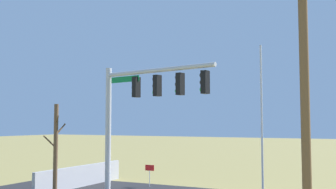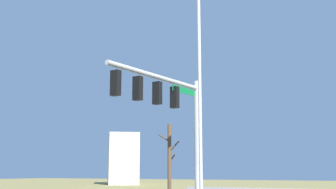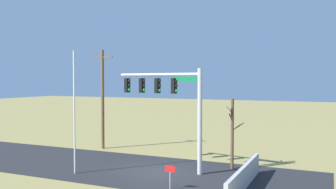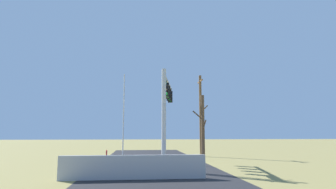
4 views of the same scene
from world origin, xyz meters
name	(u,v)px [view 4 (image 4 of 4)]	position (x,y,z in m)	size (l,w,h in m)	color
ground_plane	(154,166)	(0.00, 0.00, 0.00)	(160.00, 160.00, 0.00)	olive
road_surface	(151,160)	(-4.00, 0.00, 0.01)	(28.00, 8.00, 0.01)	#232326
sidewalk_corner	(165,173)	(3.71, 0.46, 0.00)	(6.00, 6.00, 0.01)	#B7B5AD
retaining_fence	(133,167)	(5.75, -1.31, 0.59)	(0.20, 7.21, 1.18)	#A8A8AD
signal_mast	(167,100)	(0.71, 0.83, 4.55)	(6.19, 1.37, 6.31)	#B2B5BA
flagpole	(124,116)	(-4.20, -2.41, 3.68)	(0.10, 0.10, 7.36)	silver
utility_pole	(201,114)	(-7.23, 5.01, 4.19)	(1.90, 0.26, 8.05)	brown
bare_tree	(203,133)	(4.13, 2.59, 2.29)	(1.27, 1.02, 4.45)	brown
open_sign	(106,155)	(2.31, -3.02, 0.91)	(0.56, 0.04, 1.22)	silver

